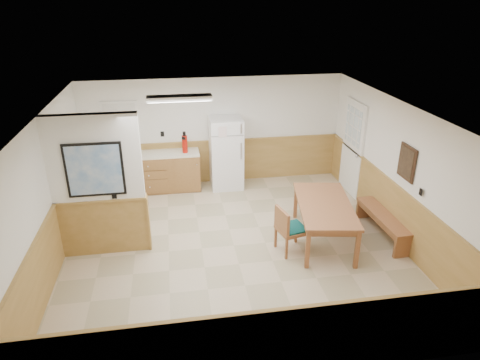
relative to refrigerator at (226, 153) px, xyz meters
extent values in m
plane|color=#C9B390|center=(-0.22, -2.63, -0.83)|extent=(6.00, 6.00, 0.00)
cube|color=white|center=(-0.22, -2.63, 1.67)|extent=(6.00, 6.00, 0.02)
cube|color=white|center=(-0.22, 0.37, 0.42)|extent=(6.00, 0.02, 2.50)
cube|color=white|center=(2.78, -2.63, 0.42)|extent=(0.02, 6.00, 2.50)
cube|color=white|center=(-3.22, -2.63, 0.42)|extent=(0.02, 6.00, 2.50)
cube|color=tan|center=(-0.22, 0.35, -0.33)|extent=(6.00, 0.04, 1.00)
cube|color=tan|center=(2.76, -2.63, -0.33)|extent=(0.04, 6.00, 1.00)
cube|color=tan|center=(-3.20, -2.63, -0.33)|extent=(0.04, 6.00, 1.00)
cube|color=white|center=(-2.47, -2.43, 0.92)|extent=(1.50, 0.15, 1.50)
cube|color=tan|center=(-2.47, -2.43, -0.33)|extent=(1.50, 0.17, 1.00)
cube|color=black|center=(-2.47, -2.52, 0.77)|extent=(0.92, 0.03, 0.92)
cube|color=white|center=(-2.47, -2.54, 0.77)|extent=(0.84, 0.01, 0.84)
cube|color=olive|center=(-1.32, 0.05, -0.40)|extent=(1.40, 0.60, 0.86)
cube|color=olive|center=(-2.79, 0.05, -0.40)|extent=(0.06, 0.60, 0.86)
cube|color=olive|center=(-2.05, 0.05, -0.40)|extent=(0.06, 0.60, 0.86)
cube|color=beige|center=(-1.72, 0.05, 0.05)|extent=(2.20, 0.60, 0.04)
cube|color=beige|center=(-1.72, 0.35, 0.12)|extent=(2.20, 0.02, 0.10)
cube|color=white|center=(2.75, -0.73, 0.20)|extent=(0.05, 1.02, 2.15)
cube|color=white|center=(2.74, -0.73, 0.20)|extent=(0.04, 0.90, 2.05)
cube|color=silver|center=(2.71, -0.73, 0.72)|extent=(0.02, 0.76, 0.80)
cube|color=white|center=(-2.32, 0.35, 0.72)|extent=(0.80, 0.03, 1.00)
cube|color=white|center=(-2.32, 0.34, 0.72)|extent=(0.70, 0.01, 0.90)
cube|color=#332114|center=(2.75, -2.93, 0.72)|extent=(0.03, 0.50, 0.60)
cube|color=black|center=(2.73, -2.93, 0.72)|extent=(0.01, 0.42, 0.52)
cube|color=white|center=(-1.02, -1.33, 1.62)|extent=(1.20, 0.30, 0.08)
cube|color=white|center=(-1.02, -1.33, 1.58)|extent=(1.15, 0.25, 0.01)
cube|color=white|center=(0.00, 0.00, 0.00)|extent=(0.73, 0.70, 1.65)
cube|color=silver|center=(0.29, -0.36, 0.68)|extent=(0.03, 0.02, 0.21)
cube|color=silver|center=(0.29, -0.36, 0.17)|extent=(0.03, 0.02, 0.39)
cube|color=#9F5D3A|center=(1.43, -2.70, -0.10)|extent=(1.24, 2.00, 0.05)
cube|color=#9F5D3A|center=(1.43, -2.70, -0.18)|extent=(1.12, 1.88, 0.10)
cube|color=#9F5D3A|center=(0.88, -3.49, -0.48)|extent=(0.08, 0.08, 0.70)
cube|color=#9F5D3A|center=(1.17, -1.77, -0.48)|extent=(0.08, 0.08, 0.70)
cube|color=#9F5D3A|center=(1.68, -3.63, -0.48)|extent=(0.08, 0.08, 0.70)
cube|color=#9F5D3A|center=(1.98, -1.91, -0.48)|extent=(0.08, 0.08, 0.70)
cube|color=#9F5D3A|center=(2.58, -2.73, -0.40)|extent=(0.40, 1.57, 0.05)
cube|color=#9F5D3A|center=(2.58, -3.46, -0.63)|extent=(0.32, 0.07, 0.40)
cube|color=#9F5D3A|center=(2.58, -2.00, -0.63)|extent=(0.32, 0.07, 0.40)
cube|color=#9F5D3A|center=(0.76, -2.94, -0.41)|extent=(0.57, 0.57, 0.06)
cube|color=#0F4E4B|center=(0.76, -2.94, -0.36)|extent=(0.52, 0.52, 0.03)
cube|color=#9F5D3A|center=(0.56, -2.99, -0.18)|extent=(0.15, 0.47, 0.40)
cube|color=#0F4E4B|center=(0.36, -3.04, -0.18)|extent=(0.11, 0.41, 0.34)
cube|color=#9F5D3A|center=(0.61, -3.19, -0.63)|extent=(0.05, 0.05, 0.39)
cube|color=#9F5D3A|center=(0.51, -2.79, -0.63)|extent=(0.05, 0.05, 0.39)
cube|color=#9F5D3A|center=(1.01, -3.10, -0.63)|extent=(0.05, 0.05, 0.39)
cube|color=#9F5D3A|center=(0.92, -2.70, -0.63)|extent=(0.05, 0.05, 0.39)
cylinder|color=#B11409|center=(-0.93, 0.00, 0.27)|extent=(0.16, 0.16, 0.40)
cylinder|color=black|center=(-0.93, 0.00, 0.51)|extent=(0.07, 0.07, 0.09)
cylinder|color=#167D39|center=(-2.43, 0.03, 0.20)|extent=(0.10, 0.10, 0.25)
camera|label=1|loc=(-1.19, -9.20, 3.39)|focal=32.00mm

